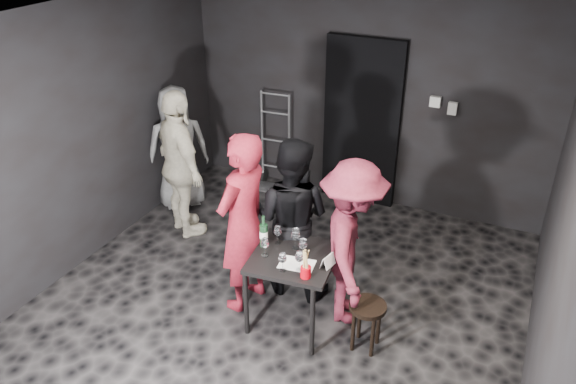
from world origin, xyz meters
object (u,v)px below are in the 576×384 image
at_px(stool, 367,314).
at_px(bystander_cream, 180,155).
at_px(hand_truck, 274,171).
at_px(tasting_table, 294,265).
at_px(man_maroon, 352,238).
at_px(bystander_grey, 178,146).
at_px(server_red, 242,208).
at_px(wine_bottle, 264,234).
at_px(woman_black, 291,211).
at_px(breadstick_cup, 306,264).

height_order(stool, bystander_cream, bystander_cream).
relative_size(hand_truck, tasting_table, 1.75).
distance_m(man_maroon, bystander_grey, 2.86).
height_order(stool, server_red, server_red).
height_order(hand_truck, tasting_table, hand_truck).
bearing_deg(server_red, bystander_grey, -120.02).
bearing_deg(stool, wine_bottle, 176.64).
relative_size(stool, bystander_cream, 0.24).
distance_m(tasting_table, bystander_cream, 2.04).
bearing_deg(wine_bottle, hand_truck, 114.25).
relative_size(server_red, bystander_cream, 1.06).
bearing_deg(hand_truck, stool, -53.42).
distance_m(tasting_table, woman_black, 0.58).
bearing_deg(stool, breadstick_cup, -157.43).
bearing_deg(server_red, stool, 93.87).
distance_m(stool, bystander_grey, 3.30).
xyz_separation_m(hand_truck, tasting_table, (1.36, -2.35, 0.42)).
distance_m(woman_black, breadstick_cup, 0.85).
distance_m(server_red, bystander_grey, 2.15).
bearing_deg(man_maroon, woman_black, 56.36).
bearing_deg(wine_bottle, server_red, 167.21).
bearing_deg(tasting_table, bystander_cream, 153.44).
bearing_deg(bystander_cream, man_maroon, -161.62).
relative_size(hand_truck, bystander_cream, 0.66).
xyz_separation_m(bystander_cream, wine_bottle, (1.49, -0.87, -0.13)).
xyz_separation_m(server_red, man_maroon, (0.97, 0.23, -0.19)).
xyz_separation_m(tasting_table, server_red, (-0.55, 0.08, 0.40)).
xyz_separation_m(tasting_table, stool, (0.71, -0.03, -0.28)).
xyz_separation_m(tasting_table, breadstick_cup, (0.22, -0.24, 0.22)).
xyz_separation_m(man_maroon, wine_bottle, (-0.73, -0.28, 0.01)).
height_order(man_maroon, wine_bottle, man_maroon).
xyz_separation_m(bystander_cream, breadstick_cup, (2.01, -1.14, -0.12)).
bearing_deg(man_maroon, wine_bottle, 91.20).
relative_size(server_red, woman_black, 1.18).
xyz_separation_m(server_red, bystander_cream, (-1.25, 0.82, -0.06)).
xyz_separation_m(stool, server_red, (-1.26, 0.11, 0.69)).
relative_size(server_red, wine_bottle, 6.85).
distance_m(woman_black, wine_bottle, 0.45).
bearing_deg(stool, bystander_cream, 159.66).
relative_size(man_maroon, bystander_grey, 1.06).
relative_size(stool, breadstick_cup, 1.69).
bearing_deg(woman_black, man_maroon, 163.24).
xyz_separation_m(hand_truck, woman_black, (1.12, -1.88, 0.66)).
bearing_deg(tasting_table, hand_truck, 119.97).
bearing_deg(tasting_table, bystander_grey, 147.07).
xyz_separation_m(tasting_table, bystander_cream, (-1.80, 0.90, 0.35)).
relative_size(server_red, man_maroon, 1.22).
height_order(tasting_table, bystander_cream, bystander_cream).
xyz_separation_m(bystander_grey, breadstick_cup, (2.43, -1.67, 0.07)).
height_order(hand_truck, stool, hand_truck).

